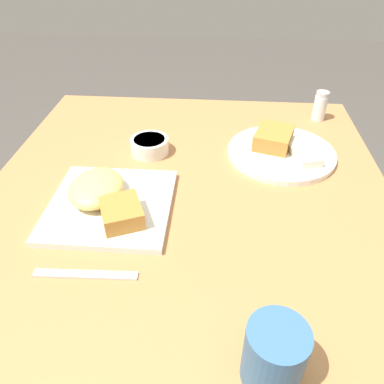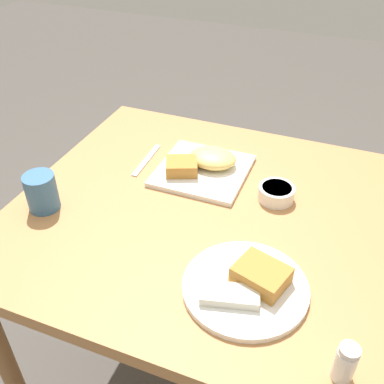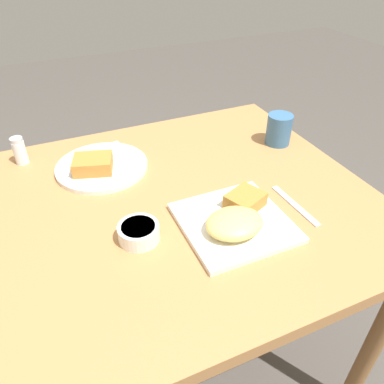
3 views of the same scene
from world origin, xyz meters
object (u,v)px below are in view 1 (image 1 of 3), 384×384
Objects in this scene: salt_shaker at (320,108)px; coffee_mug at (274,355)px; plate_oval_far at (281,149)px; sauce_ramekin at (150,145)px; butter_knife at (86,274)px; plate_square_near at (106,199)px.

salt_shaker is 0.85× the size of coffee_mug.
plate_oval_far is 0.33m from sauce_ramekin.
coffee_mug is at bearing 24.79° from sauce_ramekin.
butter_knife is (0.41, -0.37, -0.01)m from plate_oval_far.
sauce_ramekin is (0.02, -0.33, 0.01)m from plate_oval_far.
sauce_ramekin is 0.60m from coffee_mug.
sauce_ramekin is at bearing -155.21° from coffee_mug.
plate_square_near is 0.44m from coffee_mug.
butter_knife is (0.40, -0.04, -0.02)m from sauce_ramekin.
butter_knife is (0.18, 0.01, -0.02)m from plate_square_near.
plate_square_near reaches higher than sauce_ramekin.
plate_square_near is at bearing -48.92° from salt_shaker.
plate_square_near is 0.45m from plate_oval_far.
plate_oval_far reaches higher than sauce_ramekin.
plate_square_near is at bearing 90.62° from butter_knife.
sauce_ramekin is 0.50m from salt_shaker.
coffee_mug is (0.32, 0.30, 0.03)m from plate_square_near.
salt_shaker is at bearing 147.77° from plate_oval_far.
sauce_ramekin is at bearing 166.86° from plate_square_near.
plate_square_near is 2.53× the size of coffee_mug.
plate_oval_far is at bearing 122.12° from plate_square_near.
salt_shaker is at bearing 115.85° from sauce_ramekin.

